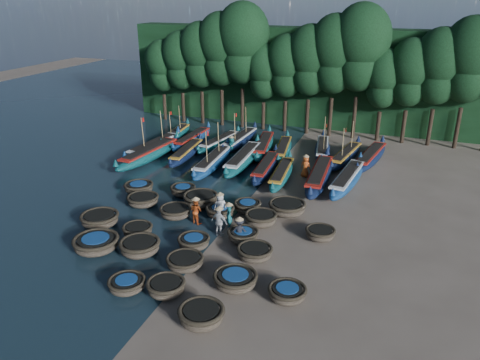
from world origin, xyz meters
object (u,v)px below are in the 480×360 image
(coracle_4, at_px, (201,315))
(long_boat_8, at_px, (347,179))
(coracle_15, at_px, (143,200))
(long_boat_6, at_px, (282,174))
(coracle_2, at_px, (127,284))
(long_boat_5, at_px, (266,167))
(coracle_22, at_px, (201,199))
(coracle_10, at_px, (100,219))
(coracle_16, at_px, (175,212))
(coracle_18, at_px, (261,218))
(fisherman_0, at_px, (220,206))
(coracle_5, at_px, (96,243))
(coracle_9, at_px, (287,293))
(fisherman_3, at_px, (239,230))
(fisherman_1, at_px, (229,215))
(coracle_12, at_px, (194,242))
(long_boat_12, at_px, (240,140))
(long_boat_7, at_px, (319,176))
(long_boat_14, at_px, (283,149))
(long_boat_15, at_px, (322,149))
(fisherman_5, at_px, (231,146))
(fisherman_6, at_px, (306,166))
(coracle_24, at_px, (287,207))
(long_boat_9, at_px, (175,135))
(coracle_6, at_px, (140,247))
(long_boat_16, at_px, (346,156))
(long_boat_10, at_px, (192,139))
(coracle_14, at_px, (255,252))
(coracle_17, at_px, (220,211))
(long_boat_2, at_px, (187,152))
(long_boat_1, at_px, (150,154))
(long_boat_4, at_px, (243,159))
(coracle_21, at_px, (183,190))
(coracle_19, at_px, (320,233))
(long_boat_11, at_px, (220,142))
(long_boat_17, at_px, (370,157))
(long_boat_3, at_px, (213,162))
(long_boat_13, at_px, (264,146))

(coracle_4, bearing_deg, long_boat_8, 78.54)
(coracle_4, distance_m, coracle_15, 13.00)
(long_boat_8, bearing_deg, long_boat_6, -167.83)
(coracle_2, bearing_deg, long_boat_5, 84.74)
(coracle_22, distance_m, long_boat_6, 7.40)
(coracle_10, xyz_separation_m, coracle_16, (3.81, 2.61, -0.05))
(coracle_18, height_order, fisherman_0, fisherman_0)
(long_boat_5, bearing_deg, coracle_5, -113.61)
(coracle_9, height_order, fisherman_3, fisherman_3)
(fisherman_1, bearing_deg, coracle_16, -123.03)
(coracle_12, relative_size, long_boat_12, 0.23)
(long_boat_7, distance_m, long_boat_8, 2.06)
(long_boat_14, xyz_separation_m, long_boat_15, (3.25, 1.18, 0.01))
(fisherman_5, bearing_deg, coracle_12, -168.54)
(long_boat_6, xyz_separation_m, fisherman_6, (1.54, 1.22, 0.44))
(long_boat_12, bearing_deg, coracle_24, -55.63)
(long_boat_15, bearing_deg, long_boat_9, 172.68)
(coracle_6, relative_size, long_boat_12, 0.30)
(long_boat_16, distance_m, fisherman_0, 14.78)
(coracle_16, height_order, long_boat_10, long_boat_10)
(coracle_6, distance_m, coracle_12, 2.95)
(coracle_10, bearing_deg, coracle_9, -14.23)
(coracle_5, xyz_separation_m, coracle_24, (8.70, 8.10, 0.01))
(fisherman_1, distance_m, fisherman_6, 10.19)
(coracle_14, bearing_deg, fisherman_3, 134.97)
(long_boat_16, height_order, fisherman_5, long_boat_16)
(coracle_15, distance_m, coracle_17, 5.51)
(coracle_16, bearing_deg, long_boat_2, 112.83)
(long_boat_1, relative_size, long_boat_6, 1.23)
(long_boat_16, xyz_separation_m, fisherman_6, (-2.40, -4.60, 0.40))
(long_boat_1, height_order, long_boat_4, long_boat_1)
(coracle_21, height_order, fisherman_3, fisherman_3)
(coracle_19, relative_size, fisherman_5, 1.06)
(coracle_10, bearing_deg, long_boat_11, 87.08)
(coracle_17, height_order, long_boat_2, long_boat_2)
(coracle_22, bearing_deg, coracle_24, 7.01)
(long_boat_8, distance_m, long_boat_17, 5.75)
(coracle_18, xyz_separation_m, coracle_21, (-6.54, 2.43, -0.06))
(long_boat_1, distance_m, long_boat_5, 10.16)
(long_boat_3, xyz_separation_m, long_boat_10, (-4.37, 5.24, -0.06))
(coracle_14, height_order, fisherman_3, fisherman_3)
(coracle_10, height_order, long_boat_14, long_boat_14)
(coracle_9, relative_size, long_boat_11, 0.31)
(coracle_9, height_order, fisherman_5, fisherman_5)
(coracle_12, xyz_separation_m, long_boat_13, (-1.47, 17.52, 0.16))
(coracle_6, distance_m, coracle_14, 6.26)
(long_boat_17, bearing_deg, coracle_12, -104.59)
(coracle_22, relative_size, long_boat_16, 0.37)
(long_boat_14, bearing_deg, long_boat_5, -98.99)
(coracle_17, distance_m, long_boat_12, 14.94)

